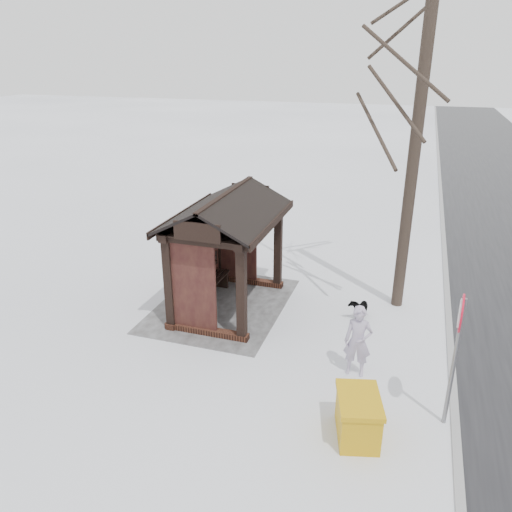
% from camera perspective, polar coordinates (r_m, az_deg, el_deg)
% --- Properties ---
extents(ground, '(120.00, 120.00, 0.00)m').
position_cam_1_polar(ground, '(13.26, -3.09, -5.73)').
color(ground, white).
rests_on(ground, ground).
extents(kerb, '(120.00, 0.15, 0.06)m').
position_cam_1_polar(kerb, '(12.59, 21.29, -8.95)').
color(kerb, gray).
rests_on(kerb, ground).
extents(trampled_patch, '(4.20, 3.20, 0.02)m').
position_cam_1_polar(trampled_patch, '(13.33, -3.89, -5.57)').
color(trampled_patch, gray).
rests_on(trampled_patch, ground).
extents(bus_shelter, '(3.60, 2.40, 3.09)m').
position_cam_1_polar(bus_shelter, '(12.46, -3.97, 3.22)').
color(bus_shelter, '#3B1E15').
rests_on(bus_shelter, ground).
extents(tree_near, '(3.42, 3.42, 9.03)m').
position_cam_1_polar(tree_near, '(12.42, 18.84, 20.88)').
color(tree_near, black).
rests_on(tree_near, ground).
extents(pedestrian, '(0.38, 0.57, 1.54)m').
position_cam_1_polar(pedestrian, '(10.47, 11.57, -9.53)').
color(pedestrian, '#ADA0BC').
rests_on(pedestrian, ground).
extents(dog, '(0.70, 0.52, 0.54)m').
position_cam_1_polar(dog, '(12.87, 11.66, -5.76)').
color(dog, black).
rests_on(dog, ground).
extents(grit_bin, '(1.20, 0.96, 0.81)m').
position_cam_1_polar(grit_bin, '(9.15, 11.57, -17.54)').
color(grit_bin, '#C5910B').
rests_on(grit_bin, ground).
extents(road_sign, '(0.65, 0.11, 2.55)m').
position_cam_1_polar(road_sign, '(9.09, 22.07, -8.33)').
color(road_sign, slate).
rests_on(road_sign, ground).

